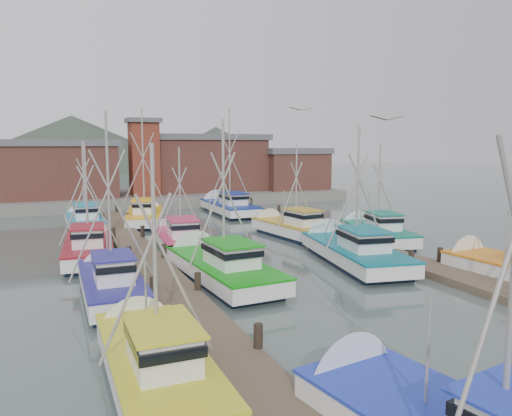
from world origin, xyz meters
name	(u,v)px	position (x,y,z in m)	size (l,w,h in m)	color
ground	(296,274)	(0.00, 0.00, 0.00)	(260.00, 260.00, 0.00)	#485652
dock_left	(150,266)	(-7.00, 4.04, 0.21)	(2.30, 46.00, 1.50)	brown
dock_right	(362,246)	(7.00, 4.04, 0.21)	(2.30, 46.00, 1.50)	brown
quay	(156,196)	(0.00, 37.00, 0.60)	(44.00, 16.00, 1.20)	gray
shed_left	(57,168)	(-11.00, 35.00, 4.34)	(12.72, 8.48, 6.20)	brown
shed_center	(203,162)	(6.00, 37.00, 4.69)	(14.84, 9.54, 6.90)	brown
shed_right	(292,168)	(17.00, 34.00, 3.84)	(8.48, 6.36, 5.20)	brown
lookout_tower	(144,156)	(-2.00, 33.00, 5.55)	(3.60, 3.60, 8.50)	maroon
distant_hills	(44,170)	(-12.76, 122.59, 0.00)	(175.00, 140.00, 42.00)	#444E41
boat_2	(153,360)	(-9.43, -9.22, 0.68)	(3.18, 8.42, 7.64)	black
boat_4	(218,266)	(-4.12, 0.74, 0.68)	(3.74, 10.05, 9.03)	black
boat_5	(350,250)	(4.32, 1.36, 0.68)	(4.81, 10.61, 8.93)	black
boat_6	(111,283)	(-9.61, -0.32, 0.68)	(3.61, 8.09, 8.97)	black
boat_8	(179,239)	(-4.16, 8.83, 0.68)	(3.40, 8.86, 7.44)	black
boat_9	(291,228)	(4.64, 9.85, 0.68)	(3.81, 9.03, 7.68)	black
boat_10	(89,248)	(-9.91, 8.17, 0.68)	(3.49, 9.03, 7.79)	black
boat_11	(374,232)	(9.43, 6.08, 0.68)	(4.36, 8.97, 7.62)	black
boat_12	(145,215)	(-4.25, 20.81, 0.69)	(4.68, 9.70, 10.72)	black
boat_13	(227,207)	(4.51, 23.76, 0.69)	(4.53, 10.34, 11.32)	black
boat_14	(85,221)	(-9.38, 19.35, 0.68)	(3.32, 8.79, 7.92)	black
gull_near	(387,119)	(0.72, -6.43, 7.95)	(1.54, 0.61, 0.24)	gray
gull_far	(301,109)	(1.85, 3.12, 8.95)	(1.55, 0.62, 0.24)	gray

